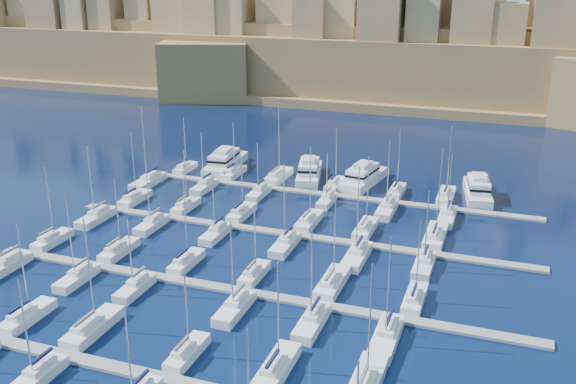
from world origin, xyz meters
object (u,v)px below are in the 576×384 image
at_px(motor_yacht_a, 225,161).
at_px(motor_yacht_d, 478,190).
at_px(sailboat_2, 93,327).
at_px(sailboat_4, 277,368).
at_px(motor_yacht_b, 309,171).
at_px(motor_yacht_c, 363,177).

bearing_deg(motor_yacht_a, motor_yacht_d, -0.85).
bearing_deg(sailboat_2, sailboat_4, -0.53).
height_order(sailboat_4, motor_yacht_b, sailboat_4).
height_order(sailboat_4, motor_yacht_c, sailboat_4).
distance_m(motor_yacht_c, motor_yacht_d, 23.78).
xyz_separation_m(motor_yacht_c, motor_yacht_d, (23.77, -0.47, 0.00)).
xyz_separation_m(sailboat_4, motor_yacht_a, (-39.18, 70.21, 0.98)).
bearing_deg(motor_yacht_b, sailboat_4, -75.07).
relative_size(sailboat_2, motor_yacht_c, 0.93).
distance_m(sailboat_4, motor_yacht_c, 70.13).
height_order(motor_yacht_b, motor_yacht_d, same).
xyz_separation_m(sailboat_2, sailboat_4, (25.22, -0.23, -0.02)).
height_order(motor_yacht_a, motor_yacht_d, same).
distance_m(motor_yacht_a, motor_yacht_c, 32.75).
xyz_separation_m(sailboat_2, motor_yacht_d, (42.56, 69.13, 0.96)).
height_order(sailboat_4, motor_yacht_d, sailboat_4).
bearing_deg(motor_yacht_b, motor_yacht_a, 178.11).
bearing_deg(motor_yacht_d, motor_yacht_a, 179.15).
bearing_deg(sailboat_4, motor_yacht_c, 95.26).
bearing_deg(motor_yacht_c, motor_yacht_a, 179.35).
xyz_separation_m(motor_yacht_a, motor_yacht_b, (20.64, -0.68, -0.00)).
distance_m(motor_yacht_a, motor_yacht_d, 56.53).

